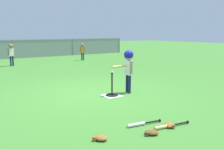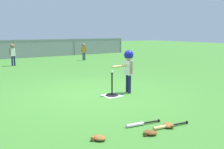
{
  "view_description": "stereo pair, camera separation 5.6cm",
  "coord_description": "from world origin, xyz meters",
  "px_view_note": "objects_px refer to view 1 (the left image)",
  "views": [
    {
      "loc": [
        -2.92,
        -5.35,
        1.61
      ],
      "look_at": [
        0.33,
        -0.45,
        0.55
      ],
      "focal_mm": 37.87,
      "sensor_mm": 36.0,
      "label": 1
    },
    {
      "loc": [
        -2.87,
        -5.38,
        1.61
      ],
      "look_at": [
        0.33,
        -0.45,
        0.55
      ],
      "focal_mm": 37.87,
      "sensor_mm": 36.0,
      "label": 2
    }
  ],
  "objects_px": {
    "fielder_deep_center": "(82,49)",
    "glove_tossed_aside": "(169,125)",
    "fielder_deep_left": "(11,52)",
    "spare_bat_silver": "(140,124)",
    "glove_near_bats": "(100,138)",
    "baseball_on_tee": "(112,72)",
    "spare_bat_wood": "(167,126)",
    "batter_child": "(128,63)",
    "glove_by_plate": "(151,132)",
    "batting_tee": "(112,92)"
  },
  "relations": [
    {
      "from": "fielder_deep_center",
      "to": "glove_tossed_aside",
      "type": "bearing_deg",
      "value": -108.18
    },
    {
      "from": "fielder_deep_left",
      "to": "spare_bat_silver",
      "type": "xyz_separation_m",
      "value": [
        0.34,
        -9.08,
        -0.66
      ]
    },
    {
      "from": "glove_near_bats",
      "to": "baseball_on_tee",
      "type": "bearing_deg",
      "value": 52.49
    },
    {
      "from": "spare_bat_silver",
      "to": "spare_bat_wood",
      "type": "height_order",
      "value": "same"
    },
    {
      "from": "glove_near_bats",
      "to": "glove_tossed_aside",
      "type": "bearing_deg",
      "value": -9.96
    },
    {
      "from": "glove_tossed_aside",
      "to": "baseball_on_tee",
      "type": "bearing_deg",
      "value": 82.24
    },
    {
      "from": "baseball_on_tee",
      "to": "batter_child",
      "type": "height_order",
      "value": "batter_child"
    },
    {
      "from": "baseball_on_tee",
      "to": "glove_by_plate",
      "type": "bearing_deg",
      "value": -108.64
    },
    {
      "from": "batting_tee",
      "to": "glove_by_plate",
      "type": "relative_size",
      "value": 2.17
    },
    {
      "from": "baseball_on_tee",
      "to": "glove_tossed_aside",
      "type": "distance_m",
      "value": 2.34
    },
    {
      "from": "fielder_deep_center",
      "to": "spare_bat_wood",
      "type": "bearing_deg",
      "value": -108.5
    },
    {
      "from": "batter_child",
      "to": "spare_bat_silver",
      "type": "bearing_deg",
      "value": -122.19
    },
    {
      "from": "glove_near_bats",
      "to": "glove_tossed_aside",
      "type": "xyz_separation_m",
      "value": [
        1.25,
        -0.22,
        0.0
      ]
    },
    {
      "from": "glove_tossed_aside",
      "to": "fielder_deep_left",
      "type": "bearing_deg",
      "value": 94.45
    },
    {
      "from": "fielder_deep_center",
      "to": "fielder_deep_left",
      "type": "height_order",
      "value": "fielder_deep_left"
    },
    {
      "from": "baseball_on_tee",
      "to": "spare_bat_silver",
      "type": "xyz_separation_m",
      "value": [
        -0.7,
        -1.92,
        -0.59
      ]
    },
    {
      "from": "spare_bat_wood",
      "to": "glove_near_bats",
      "type": "bearing_deg",
      "value": 169.14
    },
    {
      "from": "batting_tee",
      "to": "fielder_deep_center",
      "type": "distance_m",
      "value": 7.95
    },
    {
      "from": "baseball_on_tee",
      "to": "fielder_deep_center",
      "type": "xyz_separation_m",
      "value": [
        2.86,
        7.4,
        0.0
      ]
    },
    {
      "from": "spare_bat_wood",
      "to": "glove_near_bats",
      "type": "relative_size",
      "value": 2.63
    },
    {
      "from": "batter_child",
      "to": "fielder_deep_left",
      "type": "bearing_deg",
      "value": 102.19
    },
    {
      "from": "glove_near_bats",
      "to": "spare_bat_silver",
      "type": "bearing_deg",
      "value": 6.79
    },
    {
      "from": "glove_near_bats",
      "to": "spare_bat_wood",
      "type": "bearing_deg",
      "value": -10.86
    },
    {
      "from": "batting_tee",
      "to": "spare_bat_silver",
      "type": "relative_size",
      "value": 0.88
    },
    {
      "from": "spare_bat_silver",
      "to": "glove_near_bats",
      "type": "relative_size",
      "value": 2.47
    },
    {
      "from": "batting_tee",
      "to": "fielder_deep_left",
      "type": "height_order",
      "value": "fielder_deep_left"
    },
    {
      "from": "fielder_deep_center",
      "to": "spare_bat_silver",
      "type": "bearing_deg",
      "value": -110.89
    },
    {
      "from": "fielder_deep_center",
      "to": "fielder_deep_left",
      "type": "bearing_deg",
      "value": -176.41
    },
    {
      "from": "fielder_deep_center",
      "to": "glove_tossed_aside",
      "type": "height_order",
      "value": "fielder_deep_center"
    },
    {
      "from": "spare_bat_silver",
      "to": "glove_by_plate",
      "type": "height_order",
      "value": "glove_by_plate"
    },
    {
      "from": "batter_child",
      "to": "glove_tossed_aside",
      "type": "relative_size",
      "value": 4.25
    },
    {
      "from": "fielder_deep_center",
      "to": "baseball_on_tee",
      "type": "bearing_deg",
      "value": -111.14
    },
    {
      "from": "fielder_deep_left",
      "to": "glove_by_plate",
      "type": "distance_m",
      "value": 9.49
    },
    {
      "from": "spare_bat_wood",
      "to": "spare_bat_silver",
      "type": "bearing_deg",
      "value": 134.97
    },
    {
      "from": "batting_tee",
      "to": "glove_by_plate",
      "type": "xyz_separation_m",
      "value": [
        -0.78,
        -2.31,
        -0.05
      ]
    },
    {
      "from": "spare_bat_wood",
      "to": "glove_by_plate",
      "type": "relative_size",
      "value": 2.64
    },
    {
      "from": "batting_tee",
      "to": "baseball_on_tee",
      "type": "relative_size",
      "value": 7.91
    },
    {
      "from": "batter_child",
      "to": "spare_bat_silver",
      "type": "height_order",
      "value": "batter_child"
    },
    {
      "from": "batting_tee",
      "to": "fielder_deep_left",
      "type": "distance_m",
      "value": 7.25
    },
    {
      "from": "fielder_deep_center",
      "to": "batting_tee",
      "type": "bearing_deg",
      "value": -111.14
    },
    {
      "from": "fielder_deep_left",
      "to": "fielder_deep_center",
      "type": "bearing_deg",
      "value": 3.59
    },
    {
      "from": "batter_child",
      "to": "spare_bat_wood",
      "type": "xyz_separation_m",
      "value": [
        -0.88,
        -2.25,
        -0.79
      ]
    },
    {
      "from": "glove_near_bats",
      "to": "batting_tee",
      "type": "bearing_deg",
      "value": 52.49
    },
    {
      "from": "batting_tee",
      "to": "glove_tossed_aside",
      "type": "bearing_deg",
      "value": -97.76
    },
    {
      "from": "spare_bat_wood",
      "to": "glove_tossed_aside",
      "type": "height_order",
      "value": "glove_tossed_aside"
    },
    {
      "from": "glove_by_plate",
      "to": "baseball_on_tee",
      "type": "bearing_deg",
      "value": 71.36
    },
    {
      "from": "fielder_deep_center",
      "to": "spare_bat_wood",
      "type": "height_order",
      "value": "fielder_deep_center"
    },
    {
      "from": "batter_child",
      "to": "spare_bat_wood",
      "type": "distance_m",
      "value": 2.53
    },
    {
      "from": "spare_bat_silver",
      "to": "glove_near_bats",
      "type": "distance_m",
      "value": 0.86
    },
    {
      "from": "baseball_on_tee",
      "to": "spare_bat_wood",
      "type": "distance_m",
      "value": 2.36
    }
  ]
}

